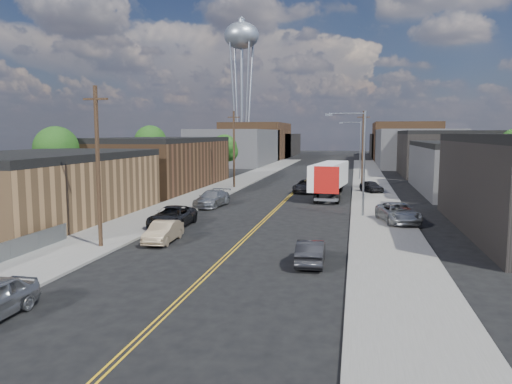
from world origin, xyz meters
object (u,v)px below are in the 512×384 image
at_px(semi_truck, 330,177).
at_px(car_right_oncoming, 311,252).
at_px(car_ahead_truck, 306,186).
at_px(car_left_c, 172,217).
at_px(car_left_b, 163,232).
at_px(car_right_lot_a, 398,213).
at_px(car_right_lot_c, 371,186).
at_px(water_tower, 242,41).
at_px(car_left_d, 212,199).

height_order(semi_truck, car_right_oncoming, semi_truck).
bearing_deg(car_ahead_truck, car_left_c, -103.14).
height_order(car_left_b, car_right_lot_a, car_right_lot_a).
height_order(car_right_lot_c, car_ahead_truck, car_ahead_truck).
height_order(water_tower, semi_truck, water_tower).
bearing_deg(car_right_lot_a, car_left_b, -160.04).
xyz_separation_m(car_left_c, car_right_oncoming, (11.40, -8.97, -0.10)).
xyz_separation_m(car_right_oncoming, car_right_lot_a, (5.71, 13.48, 0.23)).
height_order(semi_truck, car_left_d, semi_truck).
xyz_separation_m(car_right_oncoming, car_ahead_truck, (-3.50, 33.30, 0.08)).
distance_m(semi_truck, car_right_lot_c, 6.25).
height_order(car_right_lot_a, car_ahead_truck, car_right_lot_a).
bearing_deg(car_left_d, car_left_c, -83.33).
bearing_deg(car_left_c, car_right_lot_c, 56.46).
relative_size(car_left_b, car_right_oncoming, 1.02).
height_order(water_tower, car_right_lot_c, water_tower).
distance_m(water_tower, car_right_lot_a, 98.32).
bearing_deg(car_ahead_truck, semi_truck, -39.13).
height_order(car_left_c, car_right_lot_c, car_left_c).
relative_size(car_left_d, car_right_oncoming, 1.31).
bearing_deg(car_left_b, car_left_d, 93.31).
bearing_deg(car_right_oncoming, water_tower, -76.45).
distance_m(car_left_c, car_left_d, 10.83).
height_order(car_left_c, car_right_lot_a, car_right_lot_a).
height_order(water_tower, car_left_d, water_tower).
distance_m(car_right_oncoming, car_right_lot_a, 14.64).
relative_size(car_left_c, car_right_lot_c, 1.43).
bearing_deg(car_right_oncoming, car_right_lot_c, -98.47).
height_order(semi_truck, car_ahead_truck, semi_truck).
bearing_deg(car_right_oncoming, semi_truck, -90.43).
bearing_deg(water_tower, car_left_d, -79.16).
bearing_deg(car_left_c, water_tower, 97.88).
relative_size(car_right_oncoming, car_right_lot_c, 1.06).
relative_size(car_right_lot_c, car_ahead_truck, 0.71).
distance_m(car_right_oncoming, car_ahead_truck, 33.48).
height_order(water_tower, car_left_b, water_tower).
height_order(water_tower, car_left_c, water_tower).
distance_m(water_tower, car_left_d, 88.17).
xyz_separation_m(semi_truck, car_ahead_truck, (-3.00, 2.90, -1.43)).
relative_size(water_tower, semi_truck, 2.45).
bearing_deg(car_right_lot_c, water_tower, 89.41).
xyz_separation_m(car_right_oncoming, car_right_lot_c, (4.26, 34.20, 0.13)).
xyz_separation_m(water_tower, car_ahead_truck, (23.50, -68.00, -29.87)).
distance_m(car_left_c, car_right_oncoming, 14.51).
bearing_deg(semi_truck, car_right_oncoming, -81.88).
xyz_separation_m(semi_truck, car_left_b, (-9.50, -26.74, -1.50)).
distance_m(car_right_oncoming, car_right_lot_c, 34.47).
relative_size(car_right_oncoming, car_ahead_truck, 0.75).
bearing_deg(car_left_c, semi_truck, 61.32).
height_order(car_left_b, car_left_d, car_left_d).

